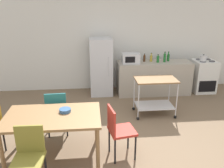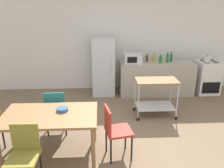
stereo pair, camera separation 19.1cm
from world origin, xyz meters
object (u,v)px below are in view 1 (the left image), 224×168
bottle_soda (144,58)px  bottle_soy_sauce (151,58)px  bottle_sesame_oil (168,57)px  kettle (203,58)px  kitchen_cart (155,91)px  dining_table (53,120)px  refrigerator (101,67)px  bottle_wine (158,59)px  bottle_hot_sauce (165,58)px  chair_teal (57,110)px  microwave (131,58)px  chair_red (118,129)px  chair_olive (29,155)px  fruit_bowl (65,110)px  stove_oven (203,76)px

bottle_soda → bottle_soy_sauce: (0.19, 0.01, -0.00)m
bottle_soda → bottle_sesame_oil: size_ratio=0.84×
kettle → kitchen_cart: bearing=-143.6°
dining_table → bottle_soy_sauce: 3.57m
refrigerator → bottle_wine: 1.55m
bottle_hot_sauce → chair_teal: bearing=-143.8°
chair_teal → kettle: (3.72, 1.88, 0.48)m
microwave → bottle_hot_sauce: bearing=1.5°
chair_red → refrigerator: (-0.13, 2.86, 0.26)m
chair_olive → refrigerator: bearing=73.0°
chair_red → fruit_bowl: chair_red is taller
refrigerator → kettle: (2.78, -0.18, 0.23)m
bottle_soda → bottle_soy_sauce: 0.19m
chair_teal → bottle_sesame_oil: bottle_sesame_oil is taller
kitchen_cart → microwave: microwave is taller
refrigerator → chair_teal: bearing=-114.4°
refrigerator → microwave: (0.78, -0.14, 0.25)m
kettle → bottle_hot_sauce: bearing=176.6°
chair_red → fruit_bowl: (-0.84, 0.22, 0.26)m
chair_olive → bottle_soda: size_ratio=4.04×
bottle_soda → chair_olive: bearing=-124.3°
bottle_soy_sauce → chair_teal: bearing=-138.4°
bottle_sesame_oil → chair_teal: bearing=-143.8°
kitchen_cart → bottle_soda: (0.05, 1.38, 0.42)m
kitchen_cart → bottle_hot_sauce: size_ratio=3.25×
chair_teal → kitchen_cart: 2.17m
microwave → bottle_soy_sauce: 0.61m
kitchen_cart → bottle_hot_sauce: (0.59, 1.28, 0.45)m
refrigerator → bottle_wine: refrigerator is taller
dining_table → microwave: size_ratio=3.26×
chair_teal → microwave: (1.72, 1.92, 0.51)m
dining_table → kitchen_cart: size_ratio=1.65×
kitchen_cart → dining_table: bearing=-146.4°
bottle_wine → chair_teal: bearing=-142.2°
chair_olive → kettle: 5.09m
bottle_soy_sauce → bottle_hot_sauce: (0.35, -0.10, 0.03)m
bottle_wine → bottle_sesame_oil: size_ratio=0.86×
bottle_soda → kettle: 1.61m
dining_table → bottle_hot_sauce: bottle_hot_sauce is taller
bottle_hot_sauce → refrigerator: bearing=176.1°
kitchen_cart → kettle: size_ratio=3.80×
chair_teal → refrigerator: refrigerator is taller
fruit_bowl → chair_teal: bearing=111.4°
chair_olive → bottle_soda: 4.12m
chair_red → kitchen_cart: chair_red is taller
chair_red → kettle: (2.65, 2.68, 0.48)m
stove_oven → kettle: kettle is taller
dining_table → fruit_bowl: (0.19, 0.11, 0.11)m
dining_table → chair_olive: bearing=-109.0°
bottle_sesame_oil → bottle_wine: bearing=-157.8°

